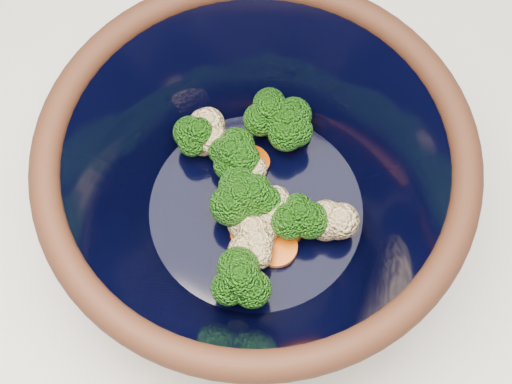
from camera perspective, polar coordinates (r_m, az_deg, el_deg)
counter at (r=1.03m, az=0.30°, el=-12.89°), size 1.20×1.20×0.90m
mixing_bowl at (r=0.54m, az=0.00°, el=0.58°), size 0.33×0.33×0.14m
vegetable_pile at (r=0.56m, az=-0.03°, el=0.32°), size 0.16×0.18×0.05m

